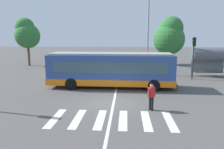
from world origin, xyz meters
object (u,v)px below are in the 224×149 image
Objects in this scene: parked_car_champagne at (84,63)px; background_tree_right at (170,36)px; traffic_light_far_corner at (194,51)px; twin_arm_street_lamp at (148,20)px; parked_car_silver at (103,63)px; pedestrian_crossing_street at (151,95)px; parked_car_white at (142,64)px; background_tree_left at (27,33)px; city_transit_bus at (111,70)px; parked_car_red at (122,63)px; bus_stop_shelter at (210,55)px.

background_tree_right is (12.62, 5.14, 3.75)m from parked_car_champagne.
twin_arm_street_lamp reaches higher than traffic_light_far_corner.
traffic_light_far_corner is (10.25, -6.69, 2.19)m from parked_car_silver.
parked_car_white is at bearing 88.09° from pedestrian_crossing_street.
pedestrian_crossing_street is 26.00m from background_tree_left.
parked_car_white is at bearing 72.73° from city_transit_bus.
parked_car_silver is (2.62, -0.09, 0.00)m from parked_car_champagne.
city_transit_bus is 2.43× the size of parked_car_white.
parked_car_champagne is 14.71m from traffic_light_far_corner.
parked_car_silver is 1.04× the size of traffic_light_far_corner.
background_tree_left reaches higher than parked_car_white.
background_tree_right reaches higher than parked_car_red.
twin_arm_street_lamp is (2.99, -4.38, 5.52)m from parked_car_red.
bus_stop_shelter is 0.55× the size of background_tree_left.
bus_stop_shelter is at bearing -17.45° from parked_car_champagne.
parked_car_silver is (-1.96, 10.90, -0.82)m from city_transit_bus.
pedestrian_crossing_street is at bearing -83.01° from parked_car_red.
parked_car_red is 1.00× the size of parked_car_white.
parked_car_champagne is at bearing -178.62° from parked_car_white.
background_tree_right is at bearing 34.23° from parked_car_red.
parked_car_silver is at bearing 144.72° from twin_arm_street_lamp.
city_transit_bus reaches higher than parked_car_champagne.
twin_arm_street_lamp is 18.92m from background_tree_left.
traffic_light_far_corner is at bearing 26.92° from city_transit_bus.
parked_car_silver is at bearing -176.96° from parked_car_white.
bus_stop_shelter is at bearing -16.92° from background_tree_left.
bus_stop_shelter is (9.93, -5.03, 1.65)m from parked_car_red.
background_tree_left is at bearing 158.83° from twin_arm_street_lamp.
parked_car_red is 15.38m from background_tree_left.
traffic_light_far_corner is at bearing -33.12° from parked_car_silver.
twin_arm_street_lamp is at bearing -35.28° from parked_car_silver.
pedestrian_crossing_street is 0.38× the size of parked_car_white.
parked_car_silver is at bearing -173.55° from parked_car_red.
city_transit_bus is at bearing -44.67° from background_tree_left.
parked_car_silver is 2.79m from parked_car_red.
traffic_light_far_corner is at bearing -27.79° from parked_car_champagne.
background_tree_left is 21.99m from background_tree_right.
parked_car_silver is 0.63× the size of background_tree_left.
city_transit_bus is 18.27m from background_tree_right.
traffic_light_far_corner reaches higher than parked_car_white.
parked_car_red is 2.67m from parked_car_white.
parked_car_red is 1.04× the size of traffic_light_far_corner.
parked_car_red is at bearing 179.47° from parked_car_white.
city_transit_bus is 9.40m from traffic_light_far_corner.
background_tree_left is at bearing 163.99° from parked_car_champagne.
traffic_light_far_corner reaches higher than parked_car_silver.
traffic_light_far_corner is at bearing -30.19° from twin_arm_street_lamp.
background_tree_right is at bearing 63.49° from city_transit_bus.
parked_car_red is at bearing 124.25° from twin_arm_street_lamp.
traffic_light_far_corner reaches higher than pedestrian_crossing_street.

